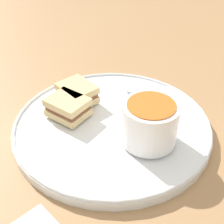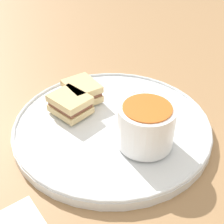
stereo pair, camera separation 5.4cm
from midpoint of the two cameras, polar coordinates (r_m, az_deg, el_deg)
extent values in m
plane|color=#9E754C|center=(0.57, 2.74, -3.37)|extent=(2.40, 2.40, 0.00)
cylinder|color=white|center=(0.56, 2.76, -2.74)|extent=(0.35, 0.35, 0.02)
torus|color=white|center=(0.56, 2.79, -1.97)|extent=(0.35, 0.35, 0.01)
cylinder|color=white|center=(0.51, 9.03, -5.37)|extent=(0.05, 0.05, 0.01)
cylinder|color=white|center=(0.49, 9.37, -2.66)|extent=(0.09, 0.09, 0.07)
cylinder|color=orange|center=(0.47, 9.76, 0.48)|extent=(0.08, 0.08, 0.01)
cube|color=silver|center=(0.60, 9.98, 0.86)|extent=(0.02, 0.09, 0.00)
ellipsoid|color=silver|center=(0.63, 7.11, 3.86)|extent=(0.03, 0.04, 0.01)
cube|color=#DBBC7F|center=(0.61, -2.94, 2.96)|extent=(0.07, 0.08, 0.01)
cube|color=brown|center=(0.60, -2.97, 3.80)|extent=(0.07, 0.08, 0.01)
cube|color=#DBBC7F|center=(0.60, -3.00, 4.66)|extent=(0.07, 0.08, 0.01)
cube|color=#DBBC7F|center=(0.57, -4.92, 0.52)|extent=(0.08, 0.09, 0.01)
cube|color=brown|center=(0.57, -4.97, 1.39)|extent=(0.08, 0.08, 0.01)
cube|color=#DBBC7F|center=(0.56, -5.03, 2.28)|extent=(0.08, 0.09, 0.01)
camera|label=1|loc=(0.03, -87.14, 2.12)|focal=50.00mm
camera|label=2|loc=(0.03, 92.86, -2.12)|focal=50.00mm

